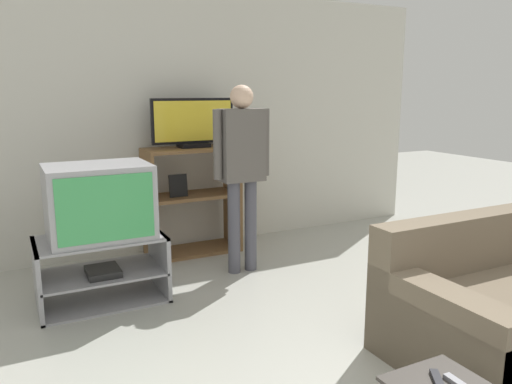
# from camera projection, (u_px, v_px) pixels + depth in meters

# --- Properties ---
(wall_back) EXTENTS (6.40, 0.06, 2.60)m
(wall_back) POSITION_uv_depth(u_px,v_px,m) (152.00, 123.00, 4.93)
(wall_back) COLOR beige
(wall_back) RESTS_ON ground_plane
(tv_stand) EXTENTS (0.95, 0.56, 0.51)m
(tv_stand) POSITION_uv_depth(u_px,v_px,m) (102.00, 270.00, 3.84)
(tv_stand) COLOR #939399
(tv_stand) RESTS_ON ground_plane
(television_main) EXTENTS (0.76, 0.57, 0.56)m
(television_main) POSITION_uv_depth(u_px,v_px,m) (99.00, 201.00, 3.76)
(television_main) COLOR #9E9EA3
(television_main) RESTS_ON tv_stand
(media_shelf) EXTENTS (0.92, 0.42, 1.07)m
(media_shelf) POSITION_uv_depth(u_px,v_px,m) (192.00, 200.00, 4.97)
(media_shelf) COLOR brown
(media_shelf) RESTS_ON ground_plane
(television_flat) EXTENTS (0.83, 0.20, 0.48)m
(television_flat) POSITION_uv_depth(u_px,v_px,m) (193.00, 124.00, 4.85)
(television_flat) COLOR black
(television_flat) RESTS_ON media_shelf
(remote_control_black) EXTENTS (0.11, 0.14, 0.02)m
(remote_control_black) POSITION_uv_depth(u_px,v_px,m) (437.00, 380.00, 2.15)
(remote_control_black) COLOR #232328
(remote_control_black) RESTS_ON snack_table
(remote_control_white) EXTENTS (0.04, 0.15, 0.02)m
(remote_control_white) POSITION_uv_depth(u_px,v_px,m) (458.00, 384.00, 2.12)
(remote_control_white) COLOR gray
(remote_control_white) RESTS_ON snack_table
(person_standing_adult) EXTENTS (0.53, 0.20, 1.66)m
(person_standing_adult) POSITION_uv_depth(u_px,v_px,m) (242.00, 161.00, 4.35)
(person_standing_adult) COLOR #4C4C56
(person_standing_adult) RESTS_ON ground_plane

